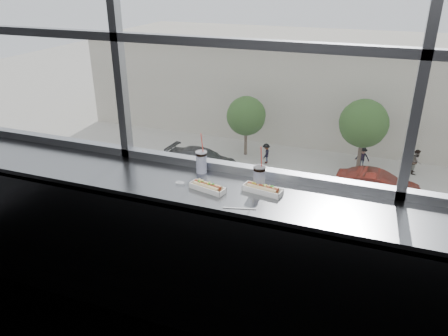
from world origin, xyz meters
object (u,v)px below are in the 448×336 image
(hotdog_tray_right, at_px, (263,189))
(car_near_b, at_px, (195,218))
(tree_left, at_px, (246,116))
(pedestrian_c, at_px, (417,159))
(wrapper, at_px, (180,182))
(car_far_a, at_px, (203,157))
(hotdog_tray_left, at_px, (207,187))
(soda_cup_left, at_px, (201,161))
(soda_cup_right, at_px, (259,177))
(pedestrian_b, at_px, (363,155))
(tree_center, at_px, (364,124))
(loose_straw, at_px, (239,208))
(car_far_b, at_px, (378,181))
(pedestrian_a, at_px, (266,152))

(hotdog_tray_right, relative_size, car_near_b, 0.04)
(tree_left, bearing_deg, pedestrian_c, 4.26)
(wrapper, distance_m, car_near_b, 21.08)
(pedestrian_c, relative_size, tree_left, 0.46)
(car_far_a, bearing_deg, hotdog_tray_left, -151.91)
(soda_cup_left, relative_size, car_far_a, 0.05)
(soda_cup_right, height_order, tree_left, soda_cup_right)
(pedestrian_b, relative_size, pedestrian_c, 0.88)
(pedestrian_c, relative_size, tree_center, 0.41)
(tree_left, bearing_deg, loose_straw, -72.47)
(hotdog_tray_right, bearing_deg, car_far_b, 96.60)
(wrapper, bearing_deg, tree_center, 89.73)
(hotdog_tray_left, xyz_separation_m, pedestrian_b, (0.14, 28.98, -11.12))
(pedestrian_b, xyz_separation_m, tree_center, (-0.22, -0.64, 2.64))
(hotdog_tray_left, relative_size, car_near_b, 0.04)
(hotdog_tray_left, distance_m, car_far_b, 26.71)
(soda_cup_left, relative_size, car_near_b, 0.05)
(hotdog_tray_left, distance_m, car_near_b, 21.18)
(pedestrian_a, distance_m, tree_left, 3.19)
(car_far_a, bearing_deg, tree_center, -64.90)
(pedestrian_b, height_order, tree_center, tree_center)
(pedestrian_c, bearing_deg, soda_cup_right, 173.15)
(car_far_a, bearing_deg, soda_cup_right, -151.17)
(car_near_b, height_order, pedestrian_b, car_near_b)
(car_near_b, bearing_deg, car_far_b, -50.81)
(wrapper, distance_m, tree_center, 29.55)
(hotdog_tray_right, distance_m, wrapper, 0.57)
(hotdog_tray_left, xyz_separation_m, soda_cup_left, (-0.15, 0.25, 0.06))
(soda_cup_left, height_order, loose_straw, soda_cup_left)
(pedestrian_b, height_order, tree_left, tree_left)
(soda_cup_right, distance_m, wrapper, 0.54)
(car_far_a, height_order, pedestrian_a, car_far_a)
(pedestrian_c, bearing_deg, loose_straw, 173.15)
(car_far_a, bearing_deg, tree_left, -21.54)
(hotdog_tray_right, bearing_deg, tree_left, 116.91)
(car_far_a, height_order, tree_left, tree_left)
(car_far_b, distance_m, pedestrian_c, 5.49)
(loose_straw, xyz_separation_m, tree_left, (-9.00, 28.50, -8.88))
(loose_straw, height_order, wrapper, wrapper)
(car_far_b, relative_size, pedestrian_b, 3.61)
(hotdog_tray_left, xyz_separation_m, car_near_b, (-7.73, 16.34, -11.04))
(car_far_b, height_order, car_far_a, car_far_b)
(loose_straw, relative_size, car_far_a, 0.03)
(hotdog_tray_right, height_order, tree_center, hotdog_tray_right)
(soda_cup_right, height_order, car_far_a, soda_cup_right)
(hotdog_tray_left, height_order, tree_center, hotdog_tray_left)
(car_near_b, bearing_deg, car_far_a, 18.16)
(car_far_a, height_order, pedestrian_c, pedestrian_c)
(wrapper, height_order, tree_left, wrapper)
(wrapper, relative_size, car_far_b, 0.01)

